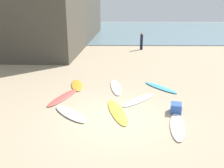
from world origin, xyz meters
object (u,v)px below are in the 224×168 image
object	(u,v)px
surfboard_3	(70,114)
surfboard_5	(139,100)
surfboard_4	(177,126)
beachgoer_near	(142,40)
surfboard_0	(77,85)
beach_cooler	(176,108)
surfboard_2	(116,87)
surfboard_7	(161,87)
surfboard_1	(63,97)
beachgoer_mid	(51,40)
surfboard_6	(117,111)

from	to	relation	value
surfboard_3	surfboard_5	world-z (taller)	surfboard_3
surfboard_4	beachgoer_near	distance (m)	16.08
surfboard_0	beach_cooler	distance (m)	5.69
surfboard_2	surfboard_4	bearing A→B (deg)	-67.92
beachgoer_near	surfboard_3	bearing A→B (deg)	128.66
surfboard_7	beach_cooler	distance (m)	3.01
surfboard_5	surfboard_0	bearing A→B (deg)	-170.03
surfboard_2	beachgoer_near	world-z (taller)	beachgoer_near
surfboard_3	beach_cooler	world-z (taller)	beach_cooler
surfboard_1	beach_cooler	distance (m)	5.18
beachgoer_mid	surfboard_0	bearing A→B (deg)	-175.78
surfboard_5	surfboard_6	xyz separation A→B (m)	(-1.02, -1.32, -0.00)
surfboard_4	surfboard_2	bearing A→B (deg)	128.14
surfboard_4	surfboard_7	distance (m)	4.27
surfboard_4	beachgoer_mid	xyz separation A→B (m)	(-8.63, 15.64, 0.95)
surfboard_6	beach_cooler	world-z (taller)	beach_cooler
surfboard_3	beachgoer_mid	xyz separation A→B (m)	(-4.57, 14.68, 0.95)
surfboard_6	surfboard_7	xyz separation A→B (m)	(2.31, 3.05, 0.01)
surfboard_7	beachgoer_mid	world-z (taller)	beachgoer_mid
beachgoer_mid	beachgoer_near	bearing A→B (deg)	-104.21
surfboard_4	beach_cooler	distance (m)	1.29
surfboard_3	surfboard_6	size ratio (longest dim) A/B	0.80
surfboard_2	beachgoer_mid	world-z (taller)	beachgoer_mid
surfboard_6	surfboard_7	bearing A→B (deg)	-140.07
surfboard_7	surfboard_3	bearing A→B (deg)	-177.71
surfboard_0	surfboard_7	size ratio (longest dim) A/B	0.92
surfboard_6	beachgoer_mid	bearing A→B (deg)	-78.79
beach_cooler	surfboard_6	bearing A→B (deg)	-178.94
surfboard_1	beach_cooler	size ratio (longest dim) A/B	4.67
surfboard_1	beachgoer_mid	xyz separation A→B (m)	(-3.91, 12.86, 0.95)
surfboard_1	surfboard_7	bearing A→B (deg)	-142.99
surfboard_3	surfboard_7	xyz separation A→B (m)	(4.20, 3.31, -0.00)
surfboard_2	beachgoer_mid	xyz separation A→B (m)	(-6.40, 11.33, 0.95)
surfboard_6	beachgoer_mid	size ratio (longest dim) A/B	1.46
surfboard_1	surfboard_2	distance (m)	2.92
surfboard_2	surfboard_5	size ratio (longest dim) A/B	1.15
surfboard_1	surfboard_5	world-z (taller)	surfboard_1
surfboard_5	beachgoer_near	bearing A→B (deg)	126.59
surfboard_1	surfboard_6	world-z (taller)	surfboard_1
surfboard_0	beachgoer_mid	bearing A→B (deg)	-80.92
surfboard_2	surfboard_7	bearing A→B (deg)	-6.27
surfboard_0	surfboard_5	distance (m)	3.82
surfboard_1	beachgoer_near	world-z (taller)	beachgoer_near
surfboard_0	beach_cooler	xyz separation A→B (m)	(4.60, -3.34, 0.15)
surfboard_7	beachgoer_near	distance (m)	11.83
surfboard_4	surfboard_7	xyz separation A→B (m)	(0.15, 4.27, 0.00)
beachgoer_mid	surfboard_2	bearing A→B (deg)	-167.44
beachgoer_mid	beach_cooler	world-z (taller)	beachgoer_mid
surfboard_1	surfboard_5	size ratio (longest dim) A/B	1.10
surfboard_7	beachgoer_mid	bearing A→B (deg)	91.69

